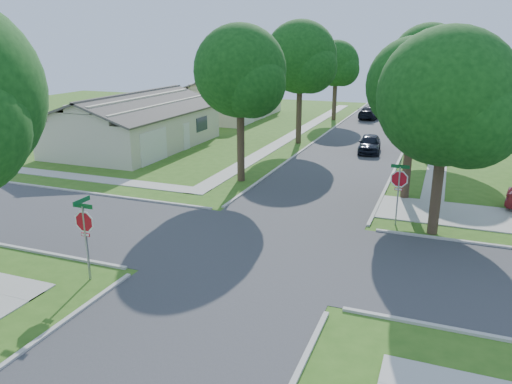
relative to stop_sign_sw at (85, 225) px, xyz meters
The scene contains 18 objects.
ground 6.95m from the stop_sign_sw, 45.00° to the left, with size 100.00×100.00×0.00m, color #325C19.
road_ns 6.95m from the stop_sign_sw, 45.00° to the left, with size 7.00×100.00×0.02m, color #333335.
sidewalk_ne 32.61m from the stop_sign_sw, 70.62° to the left, with size 1.20×40.00×0.04m, color #9E9B91.
sidewalk_nw 30.80m from the stop_sign_sw, 92.61° to the left, with size 1.20×40.00×0.04m, color #9E9B91.
driveway 17.38m from the stop_sign_sw, 43.12° to the left, with size 8.80×3.60×0.05m, color #9E9B91.
stop_sign_sw is the anchor object (origin of this frame).
stop_sign_ne 13.29m from the stop_sign_sw, 45.00° to the left, with size 1.05×0.80×2.98m.
tree_e_near 17.04m from the stop_sign_sw, 55.41° to the left, with size 4.97×4.80×8.28m.
tree_e_mid 27.71m from the stop_sign_sw, 69.80° to the left, with size 5.59×5.40×9.21m.
tree_e_far 40.04m from the stop_sign_sw, 76.27° to the left, with size 5.17×5.00×8.72m.
tree_w_near 14.30m from the stop_sign_sw, 89.77° to the left, with size 5.38×5.20×8.97m.
tree_w_mid 26.09m from the stop_sign_sw, 89.87° to the left, with size 5.80×5.60×9.56m.
tree_w_far 38.86m from the stop_sign_sw, 89.93° to the left, with size 4.76×4.60×8.04m.
tree_ne_corner 14.64m from the stop_sign_sw, 38.84° to the left, with size 5.80×5.60×8.66m.
house_nw_near 22.71m from the stop_sign_sw, 119.83° to the left, with size 8.42×13.60×4.23m.
house_nw_far 38.40m from the stop_sign_sw, 107.10° to the left, with size 8.42×13.60×4.23m.
car_curb_east 25.07m from the stop_sign_sw, 76.37° to the left, with size 1.56×3.87×1.32m, color black.
car_curb_west 41.25m from the stop_sign_sw, 85.13° to the left, with size 1.87×4.61×1.34m, color black.
Camera 1 is at (6.42, -17.37, 8.06)m, focal length 35.00 mm.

